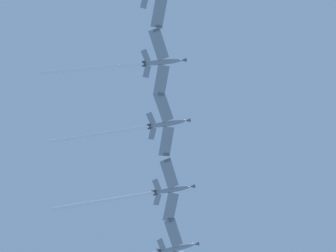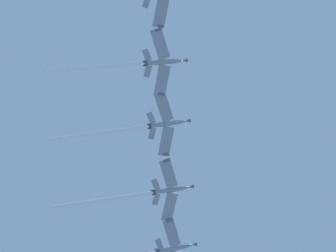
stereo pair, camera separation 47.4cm
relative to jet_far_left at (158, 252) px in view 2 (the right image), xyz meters
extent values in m
ellipsoid|color=gray|center=(2.67, 4.61, 2.01)|extent=(7.25, 10.94, 5.50)
cone|color=#595E60|center=(5.81, 10.04, 4.37)|extent=(2.00, 2.26, 1.69)
ellipsoid|color=black|center=(3.54, 6.13, 3.31)|extent=(2.34, 3.04, 1.83)
cube|color=gray|center=(6.90, 1.34, 1.63)|extent=(8.86, 8.73, 1.46)
cube|color=#595E60|center=(10.29, -0.99, 1.64)|extent=(1.70, 1.73, 0.75)
cube|color=gray|center=(2.30, -0.58, 0.25)|extent=(3.70, 3.84, 0.78)
cube|color=#595E60|center=(0.17, 0.30, 1.63)|extent=(1.77, 2.89, 3.47)
cylinder|color=#38383D|center=(0.36, -0.28, -0.13)|extent=(1.30, 1.45, 1.10)
ellipsoid|color=gray|center=(19.11, -5.25, 1.49)|extent=(7.11, 10.93, 5.74)
cone|color=#595E60|center=(22.16, 0.17, 3.99)|extent=(1.99, 2.27, 1.71)
ellipsoid|color=black|center=(19.95, -3.75, 2.83)|extent=(2.31, 3.05, 1.88)
cube|color=gray|center=(14.14, -3.26, 1.10)|extent=(9.58, 5.68, 1.53)
cube|color=#595E60|center=(10.41, -1.53, 1.10)|extent=(1.13, 1.84, 0.78)
cube|color=gray|center=(23.38, -8.47, 1.10)|extent=(8.89, 8.67, 1.53)
cube|color=#595E60|center=(26.79, -10.76, 1.10)|extent=(1.69, 1.73, 0.78)
cube|color=gray|center=(14.84, -8.17, -0.37)|extent=(3.87, 2.41, 0.82)
cube|color=gray|center=(18.82, -10.41, -0.37)|extent=(3.71, 3.82, 0.82)
cube|color=#595E60|center=(16.66, -9.58, 1.00)|extent=(1.76, 2.94, 3.49)
cylinder|color=#38383D|center=(16.09, -9.69, -0.77)|extent=(1.30, 1.46, 1.12)
cylinder|color=#38383D|center=(16.88, -10.13, -0.77)|extent=(1.30, 1.46, 1.12)
cylinder|color=white|center=(9.49, -22.31, -6.49)|extent=(14.82, 25.28, 12.19)
ellipsoid|color=gray|center=(36.71, -15.84, 1.62)|extent=(7.46, 10.75, 5.77)
cone|color=#595E60|center=(39.96, -10.55, 4.14)|extent=(2.04, 2.28, 1.71)
ellipsoid|color=black|center=(37.61, -14.37, 2.97)|extent=(2.39, 3.02, 1.89)
cube|color=gray|center=(31.83, -13.66, 1.23)|extent=(9.61, 5.97, 1.54)
cube|color=#595E60|center=(28.17, -11.79, 1.23)|extent=(1.18, 1.84, 0.79)
cube|color=gray|center=(40.86, -19.21, 1.23)|extent=(8.74, 8.82, 1.54)
cube|color=#595E60|center=(44.18, -21.64, 1.23)|extent=(1.71, 1.70, 0.79)
cube|color=gray|center=(32.34, -18.59, -0.26)|extent=(3.91, 2.53, 0.82)
cube|color=gray|center=(36.23, -20.98, -0.26)|extent=(3.65, 3.86, 0.82)
cube|color=#595E60|center=(34.10, -20.07, 1.11)|extent=(1.87, 2.89, 3.50)
cylinder|color=#38383D|center=(33.53, -20.15, -0.65)|extent=(1.32, 1.46, 1.12)
cylinder|color=#38383D|center=(34.30, -20.62, -0.65)|extent=(1.32, 1.46, 1.12)
cylinder|color=white|center=(26.73, -32.07, -6.21)|extent=(15.12, 23.81, 11.81)
ellipsoid|color=gray|center=(52.48, -25.34, 1.38)|extent=(7.36, 10.89, 5.49)
cone|color=#595E60|center=(55.68, -19.95, 3.74)|extent=(2.01, 2.26, 1.69)
ellipsoid|color=black|center=(53.37, -23.83, 2.68)|extent=(2.36, 3.04, 1.83)
cube|color=gray|center=(47.56, -23.25, 1.00)|extent=(9.61, 5.88, 1.45)
cube|color=#595E60|center=(43.87, -21.43, 1.01)|extent=(1.17, 1.86, 0.75)
cube|color=gray|center=(56.67, -28.66, 1.00)|extent=(8.82, 8.78, 1.45)
cube|color=#595E60|center=(60.03, -31.03, 1.01)|extent=(1.71, 1.72, 0.75)
cube|color=gray|center=(48.13, -28.20, -0.38)|extent=(3.89, 2.49, 0.78)
cube|color=gray|center=(52.05, -30.53, -0.38)|extent=(3.68, 3.85, 0.78)
cube|color=#595E60|center=(49.93, -29.63, 1.00)|extent=(1.80, 2.87, 3.47)
cylinder|color=#38383D|center=(49.34, -29.75, -0.75)|extent=(1.31, 1.46, 1.10)
cylinder|color=#38383D|center=(50.11, -30.21, -0.75)|extent=(1.31, 1.46, 1.10)
cylinder|color=white|center=(42.59, -41.98, -6.00)|extent=(15.05, 24.45, 11.23)
cube|color=gray|center=(64.88, -32.66, 1.77)|extent=(9.60, 5.80, 1.45)
cube|color=#595E60|center=(61.17, -30.88, 1.77)|extent=(1.15, 1.85, 0.74)
cube|color=gray|center=(65.50, -37.61, 0.39)|extent=(3.89, 2.46, 0.78)
camera|label=1|loc=(61.34, -27.98, -158.62)|focal=58.13mm
camera|label=2|loc=(61.12, -28.40, -158.62)|focal=58.13mm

